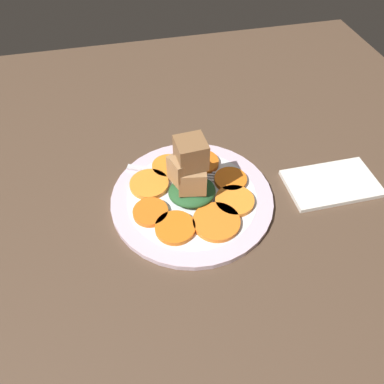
{
  "coord_description": "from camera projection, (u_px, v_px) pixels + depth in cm",
  "views": [
    {
      "loc": [
        9.54,
        41.06,
        50.98
      ],
      "look_at": [
        0.0,
        0.0,
        4.1
      ],
      "focal_mm": 35.0,
      "sensor_mm": 36.0,
      "label": 1
    }
  ],
  "objects": [
    {
      "name": "table_slab",
      "position": [
        192.0,
        204.0,
        0.65
      ],
      "size": [
        120.0,
        120.0,
        2.0
      ],
      "primitive_type": "cube",
      "color": "#4C3828",
      "rests_on": "ground"
    },
    {
      "name": "plate",
      "position": [
        192.0,
        198.0,
        0.64
      ],
      "size": [
        27.7,
        27.7,
        1.05
      ],
      "color": "silver",
      "rests_on": "table_slab"
    },
    {
      "name": "carrot_slice_0",
      "position": [
        149.0,
        184.0,
        0.65
      ],
      "size": [
        6.81,
        6.81,
        0.82
      ],
      "primitive_type": "cylinder",
      "color": "orange",
      "rests_on": "plate"
    },
    {
      "name": "carrot_slice_1",
      "position": [
        151.0,
        212.0,
        0.61
      ],
      "size": [
        5.79,
        5.79,
        0.82
      ],
      "primitive_type": "cylinder",
      "color": "orange",
      "rests_on": "plate"
    },
    {
      "name": "carrot_slice_2",
      "position": [
        175.0,
        228.0,
        0.59
      ],
      "size": [
        6.42,
        6.42,
        0.82
      ],
      "primitive_type": "cylinder",
      "color": "orange",
      "rests_on": "plate"
    },
    {
      "name": "carrot_slice_3",
      "position": [
        216.0,
        222.0,
        0.6
      ],
      "size": [
        7.64,
        7.64,
        0.82
      ],
      "primitive_type": "cylinder",
      "color": "orange",
      "rests_on": "plate"
    },
    {
      "name": "carrot_slice_4",
      "position": [
        235.0,
        201.0,
        0.63
      ],
      "size": [
        6.58,
        6.58,
        0.82
      ],
      "primitive_type": "cylinder",
      "color": "orange",
      "rests_on": "plate"
    },
    {
      "name": "carrot_slice_5",
      "position": [
        231.0,
        180.0,
        0.66
      ],
      "size": [
        5.74,
        5.74,
        0.82
      ],
      "primitive_type": "cylinder",
      "color": "orange",
      "rests_on": "plate"
    },
    {
      "name": "carrot_slice_6",
      "position": [
        202.0,
        162.0,
        0.69
      ],
      "size": [
        6.23,
        6.23,
        0.82
      ],
      "primitive_type": "cylinder",
      "color": "orange",
      "rests_on": "plate"
    },
    {
      "name": "carrot_slice_7",
      "position": [
        168.0,
        167.0,
        0.68
      ],
      "size": [
        5.87,
        5.87,
        0.82
      ],
      "primitive_type": "cylinder",
      "color": "orange",
      "rests_on": "plate"
    },
    {
      "name": "center_pile",
      "position": [
        189.0,
        174.0,
        0.61
      ],
      "size": [
        8.04,
        8.44,
        11.47
      ],
      "color": "#235128",
      "rests_on": "plate"
    },
    {
      "name": "fork",
      "position": [
        180.0,
        173.0,
        0.67
      ],
      "size": [
        17.76,
        8.64,
        0.4
      ],
      "rotation": [
        0.0,
        0.0,
        -0.39
      ],
      "color": "silver",
      "rests_on": "plate"
    },
    {
      "name": "napkin",
      "position": [
        331.0,
        183.0,
        0.67
      ],
      "size": [
        16.13,
        9.68,
        0.8
      ],
      "color": "silver",
      "rests_on": "table_slab"
    }
  ]
}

